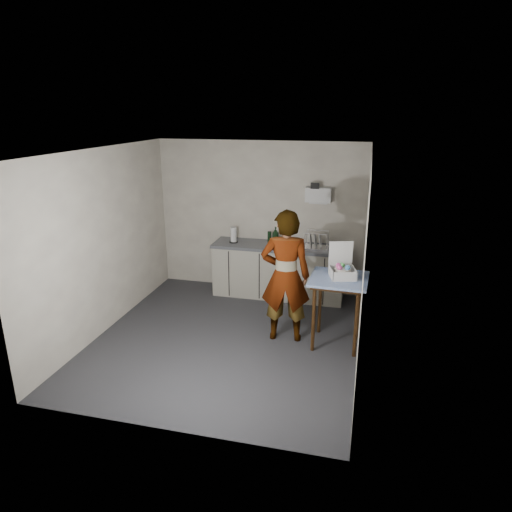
% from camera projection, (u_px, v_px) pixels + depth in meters
% --- Properties ---
extents(ground, '(4.00, 4.00, 0.00)m').
position_uv_depth(ground, '(227.00, 338.00, 6.46)').
color(ground, '#2B2B30').
rests_on(ground, ground).
extents(wall_back, '(3.60, 0.02, 2.60)m').
position_uv_depth(wall_back, '(260.00, 217.00, 7.89)').
color(wall_back, '#BAB0A2').
rests_on(wall_back, ground).
extents(wall_right, '(0.02, 4.00, 2.60)m').
position_uv_depth(wall_right, '(363.00, 261.00, 5.65)').
color(wall_right, '#BAB0A2').
rests_on(wall_right, ground).
extents(wall_left, '(0.02, 4.00, 2.60)m').
position_uv_depth(wall_left, '(105.00, 242.00, 6.46)').
color(wall_left, '#BAB0A2').
rests_on(wall_left, ground).
extents(ceiling, '(3.60, 4.00, 0.01)m').
position_uv_depth(ceiling, '(223.00, 151.00, 5.66)').
color(ceiling, white).
rests_on(ceiling, wall_back).
extents(kitchen_counter, '(2.24, 0.62, 0.91)m').
position_uv_depth(kitchen_counter, '(278.00, 272.00, 7.81)').
color(kitchen_counter, black).
rests_on(kitchen_counter, ground).
extents(wall_shelf, '(0.42, 0.18, 0.37)m').
position_uv_depth(wall_shelf, '(318.00, 195.00, 7.47)').
color(wall_shelf, white).
rests_on(wall_shelf, ground).
extents(side_table, '(0.78, 0.78, 0.97)m').
position_uv_depth(side_table, '(339.00, 287.00, 6.05)').
color(side_table, '#36200C').
rests_on(side_table, ground).
extents(standing_man, '(0.73, 0.53, 1.86)m').
position_uv_depth(standing_man, '(285.00, 276.00, 6.19)').
color(standing_man, '#B2A593').
rests_on(standing_man, ground).
extents(soap_bottle, '(0.16, 0.16, 0.31)m').
position_uv_depth(soap_bottle, '(275.00, 236.00, 7.62)').
color(soap_bottle, black).
rests_on(soap_bottle, kitchen_counter).
extents(soda_can, '(0.06, 0.06, 0.12)m').
position_uv_depth(soda_can, '(282.00, 242.00, 7.61)').
color(soda_can, '#BA122F').
rests_on(soda_can, kitchen_counter).
extents(dark_bottle, '(0.07, 0.07, 0.23)m').
position_uv_depth(dark_bottle, '(269.00, 238.00, 7.67)').
color(dark_bottle, black).
rests_on(dark_bottle, kitchen_counter).
extents(paper_towel, '(0.15, 0.15, 0.27)m').
position_uv_depth(paper_towel, '(234.00, 235.00, 7.78)').
color(paper_towel, black).
rests_on(paper_towel, kitchen_counter).
extents(dish_rack, '(0.39, 0.30, 0.28)m').
position_uv_depth(dish_rack, '(316.00, 244.00, 7.49)').
color(dish_rack, white).
rests_on(dish_rack, kitchen_counter).
extents(bakery_box, '(0.40, 0.41, 0.45)m').
position_uv_depth(bakery_box, '(342.00, 270.00, 6.01)').
color(bakery_box, white).
rests_on(bakery_box, side_table).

